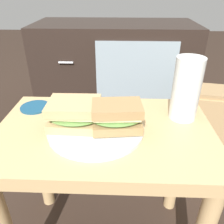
% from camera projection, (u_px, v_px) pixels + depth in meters
% --- Properties ---
extents(side_table, '(0.56, 0.36, 0.46)m').
position_uv_depth(side_table, '(105.00, 156.00, 0.64)').
color(side_table, tan).
rests_on(side_table, ground).
extents(tv_cabinet, '(0.96, 0.46, 0.58)m').
position_uv_depth(tv_cabinet, '(115.00, 70.00, 1.50)').
color(tv_cabinet, black).
rests_on(tv_cabinet, ground).
extents(plate, '(0.24, 0.24, 0.01)m').
position_uv_depth(plate, '(96.00, 129.00, 0.58)').
color(plate, silver).
rests_on(plate, side_table).
extents(sandwich_front, '(0.14, 0.11, 0.07)m').
position_uv_depth(sandwich_front, '(75.00, 114.00, 0.57)').
color(sandwich_front, tan).
rests_on(sandwich_front, plate).
extents(sandwich_back, '(0.14, 0.10, 0.07)m').
position_uv_depth(sandwich_back, '(117.00, 116.00, 0.56)').
color(sandwich_back, '#9E7A4C').
rests_on(sandwich_back, plate).
extents(beer_glass, '(0.07, 0.07, 0.17)m').
position_uv_depth(beer_glass, '(186.00, 91.00, 0.60)').
color(beer_glass, silver).
rests_on(beer_glass, side_table).
extents(coaster, '(0.09, 0.09, 0.01)m').
position_uv_depth(coaster, '(35.00, 107.00, 0.69)').
color(coaster, navy).
rests_on(coaster, side_table).
extents(paper_bag, '(0.24, 0.19, 0.39)m').
position_uv_depth(paper_bag, '(199.00, 126.00, 1.09)').
color(paper_bag, tan).
rests_on(paper_bag, ground).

